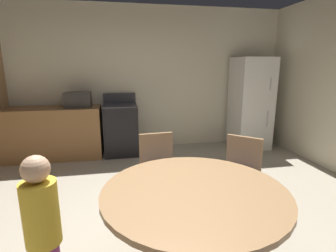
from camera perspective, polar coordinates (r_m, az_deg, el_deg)
ground_plane at (r=2.65m, az=-0.85°, el=-24.24°), size 14.00×14.00×0.00m
wall_back at (r=5.12m, az=-6.97°, el=10.22°), size 6.05×0.12×2.70m
kitchen_counter at (r=5.02m, az=-26.12°, el=-1.52°), size 2.04×0.60×0.90m
oven_range at (r=4.84m, az=-10.33°, el=-0.66°), size 0.60×0.60×1.10m
refrigerator at (r=5.35m, az=17.74°, el=4.76°), size 0.68×0.68×1.76m
microwave at (r=4.78m, az=-19.18°, el=5.53°), size 0.44×0.32×0.26m
dining_table at (r=1.96m, az=5.76°, el=-17.63°), size 1.31×1.31×0.76m
chair_north at (r=2.91m, az=-2.07°, el=-9.18°), size 0.43×0.43×0.87m
chair_northeast at (r=2.89m, az=15.48°, el=-9.83°), size 0.57×0.57×0.87m
person_child at (r=1.95m, az=-25.79°, el=-20.21°), size 0.23×0.23×1.09m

